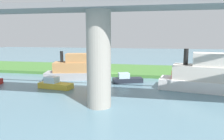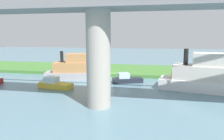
# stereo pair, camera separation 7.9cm
# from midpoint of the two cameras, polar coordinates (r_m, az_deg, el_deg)

# --- Properties ---
(ground_plane) EXTENTS (160.00, 160.00, 0.00)m
(ground_plane) POSITION_cam_midpoint_polar(r_m,az_deg,el_deg) (33.93, -1.11, -1.89)
(ground_plane) COLOR slate
(grassy_bank) EXTENTS (80.00, 12.00, 0.50)m
(grassy_bank) POSITION_cam_midpoint_polar(r_m,az_deg,el_deg) (39.67, 0.74, 0.14)
(grassy_bank) COLOR #427533
(grassy_bank) RESTS_ON ground
(bridge_pylon) EXTENTS (2.25, 2.25, 8.95)m
(bridge_pylon) POSITION_cam_midpoint_polar(r_m,az_deg,el_deg) (19.02, -3.64, 2.83)
(bridge_pylon) COLOR #9E998E
(bridge_pylon) RESTS_ON ground
(bridge_span) EXTENTS (57.90, 4.30, 3.25)m
(bridge_span) POSITION_cam_midpoint_polar(r_m,az_deg,el_deg) (19.12, -3.78, 17.81)
(bridge_span) COLOR slate
(bridge_span) RESTS_ON bridge_pylon
(person_on_bank) EXTENTS (0.48, 0.48, 1.39)m
(person_on_bank) POSITION_cam_midpoint_polar(r_m,az_deg,el_deg) (36.20, -1.33, 0.76)
(person_on_bank) COLOR #2D334C
(person_on_bank) RESTS_ON grassy_bank
(mooring_post) EXTENTS (0.20, 0.20, 0.99)m
(mooring_post) POSITION_cam_midpoint_polar(r_m,az_deg,el_deg) (37.53, -13.49, 0.49)
(mooring_post) COLOR brown
(mooring_post) RESTS_ON grassy_bank
(riverboat_paddlewheel) EXTENTS (8.97, 4.83, 4.36)m
(riverboat_paddlewheel) POSITION_cam_midpoint_polar(r_m,az_deg,el_deg) (32.47, -10.05, 0.36)
(riverboat_paddlewheel) COLOR #99999E
(riverboat_paddlewheel) RESTS_ON ground
(motorboat_red) EXTENTS (10.43, 5.16, 5.10)m
(motorboat_red) POSITION_cam_midpoint_polar(r_m,az_deg,el_deg) (27.44, 24.50, -1.43)
(motorboat_red) COLOR white
(motorboat_red) RESTS_ON ground
(pontoon_yellow) EXTENTS (4.61, 2.24, 1.47)m
(pontoon_yellow) POSITION_cam_midpoint_polar(r_m,az_deg,el_deg) (27.56, -15.50, -3.77)
(pontoon_yellow) COLOR gold
(pontoon_yellow) RESTS_ON ground
(houseboat_blue) EXTENTS (4.52, 2.87, 1.42)m
(houseboat_blue) POSITION_cam_midpoint_polar(r_m,az_deg,el_deg) (29.76, 4.15, -2.52)
(houseboat_blue) COLOR #1E232D
(houseboat_blue) RESTS_ON ground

